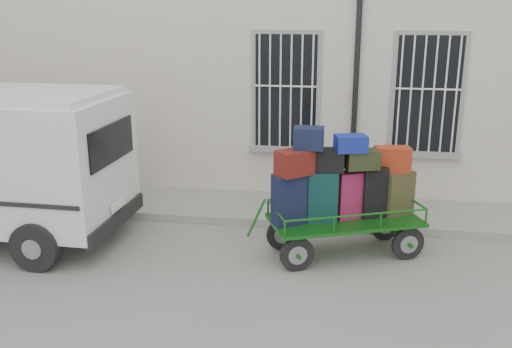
% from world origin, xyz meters
% --- Properties ---
extents(ground, '(80.00, 80.00, 0.00)m').
position_xyz_m(ground, '(0.00, 0.00, 0.00)').
color(ground, slate).
rests_on(ground, ground).
extents(building, '(24.00, 5.15, 6.00)m').
position_xyz_m(building, '(0.00, 5.50, 3.00)').
color(building, beige).
rests_on(building, ground).
extents(sidewalk, '(24.00, 1.70, 0.15)m').
position_xyz_m(sidewalk, '(0.00, 2.20, 0.07)').
color(sidewalk, gray).
rests_on(sidewalk, ground).
extents(luggage_cart, '(2.79, 1.88, 2.12)m').
position_xyz_m(luggage_cart, '(0.77, 0.39, 1.07)').
color(luggage_cart, black).
rests_on(luggage_cart, ground).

